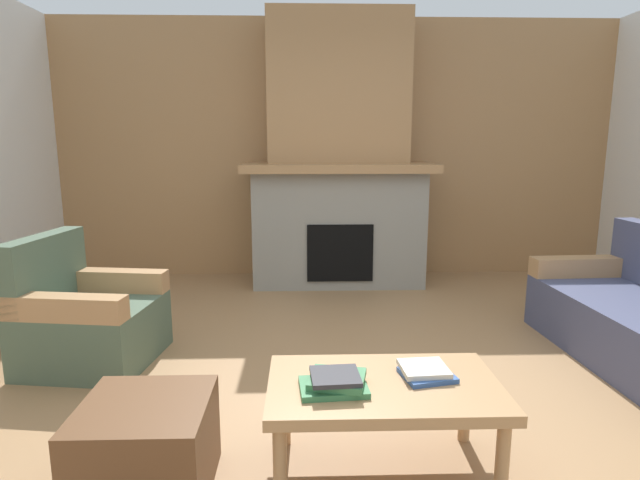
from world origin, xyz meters
The scene contains 8 objects.
ground centered at (0.00, 0.00, 0.00)m, with size 9.00×9.00×0.00m, color #9E754C.
wall_back_wood_panel centered at (0.00, 3.00, 1.35)m, with size 6.00×0.12×2.70m, color #A87A4C.
fireplace centered at (0.00, 2.62, 1.16)m, with size 1.90×0.82×2.70m.
armchair centered at (-1.79, 0.64, 0.29)m, with size 0.85×0.85×0.85m.
coffee_table centered at (-0.01, -0.61, 0.38)m, with size 1.00×0.60×0.43m.
ottoman centered at (-1.01, -0.71, 0.20)m, with size 0.52×0.52×0.40m, color brown.
book_stack_near_edge centered at (-0.22, -0.67, 0.46)m, with size 0.30×0.26×0.07m.
book_stack_center centered at (0.18, -0.56, 0.45)m, with size 0.25×0.23×0.04m.
Camera 1 is at (-0.35, -2.69, 1.45)m, focal length 29.23 mm.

